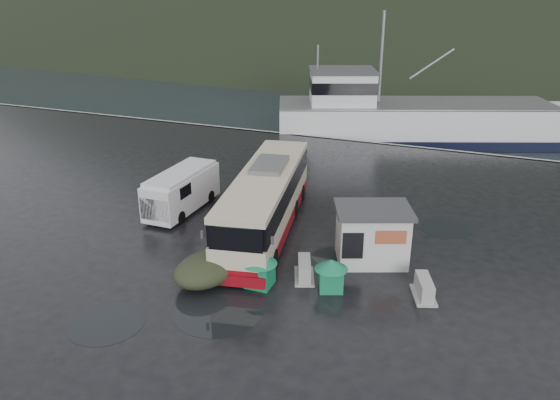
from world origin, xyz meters
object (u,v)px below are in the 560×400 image
at_px(ticket_kiosk, 370,260).
at_px(fishing_trawler, 413,126).
at_px(coach_bus, 266,231).
at_px(waste_bin_left, 260,285).
at_px(white_van, 183,210).
at_px(dome_tent, 208,282).
at_px(jersey_barrier_a, 304,278).
at_px(jersey_barrier_b, 423,297).
at_px(waste_bin_right, 330,289).

height_order(ticket_kiosk, fishing_trawler, fishing_trawler).
xyz_separation_m(coach_bus, waste_bin_left, (1.85, -4.97, 0.00)).
bearing_deg(white_van, ticket_kiosk, -10.28).
bearing_deg(dome_tent, ticket_kiosk, 36.78).
bearing_deg(jersey_barrier_a, dome_tent, -153.27).
height_order(dome_tent, jersey_barrier_b, dome_tent).
bearing_deg(jersey_barrier_b, white_van, 162.97).
height_order(white_van, dome_tent, white_van).
xyz_separation_m(waste_bin_right, jersey_barrier_b, (3.60, 0.83, 0.00)).
xyz_separation_m(ticket_kiosk, jersey_barrier_a, (-2.24, -2.56, 0.00)).
bearing_deg(jersey_barrier_a, white_van, 152.51).
height_order(coach_bus, white_van, coach_bus).
relative_size(ticket_kiosk, jersey_barrier_a, 2.02).
distance_m(waste_bin_left, jersey_barrier_a, 1.95).
bearing_deg(jersey_barrier_b, fishing_trawler, 99.82).
relative_size(coach_bus, waste_bin_right, 8.63).
xyz_separation_m(white_van, jersey_barrier_b, (13.51, -4.14, 0.00)).
xyz_separation_m(white_van, waste_bin_right, (9.92, -4.96, 0.00)).
distance_m(white_van, waste_bin_left, 9.15).
bearing_deg(coach_bus, waste_bin_left, -80.82).
height_order(dome_tent, ticket_kiosk, ticket_kiosk).
distance_m(ticket_kiosk, jersey_barrier_a, 3.40).
xyz_separation_m(jersey_barrier_a, jersey_barrier_b, (4.90, 0.34, 0.00)).
relative_size(white_van, jersey_barrier_b, 3.38).
relative_size(waste_bin_left, waste_bin_right, 1.08).
bearing_deg(waste_bin_right, waste_bin_left, -164.47).
xyz_separation_m(coach_bus, dome_tent, (-0.28, -5.53, 0.00)).
bearing_deg(jersey_barrier_b, jersey_barrier_a, -175.97).
xyz_separation_m(waste_bin_left, fishing_trawler, (1.57, 29.45, 0.00)).
xyz_separation_m(waste_bin_right, dome_tent, (-4.92, -1.34, 0.00)).
bearing_deg(ticket_kiosk, jersey_barrier_b, -61.81).
bearing_deg(ticket_kiosk, white_van, 147.98).
bearing_deg(waste_bin_right, coach_bus, 137.91).
height_order(jersey_barrier_a, fishing_trawler, fishing_trawler).
distance_m(coach_bus, dome_tent, 5.54).
relative_size(coach_bus, jersey_barrier_a, 7.23).
xyz_separation_m(waste_bin_left, ticket_kiosk, (3.74, 3.82, 0.00)).
bearing_deg(coach_bus, dome_tent, -104.06).
height_order(ticket_kiosk, jersey_barrier_a, ticket_kiosk).
distance_m(waste_bin_left, fishing_trawler, 29.49).
distance_m(waste_bin_left, dome_tent, 2.20).
bearing_deg(dome_tent, jersey_barrier_b, 14.28).
relative_size(coach_bus, dome_tent, 3.76).
bearing_deg(coach_bus, ticket_kiosk, -22.87).
relative_size(waste_bin_right, dome_tent, 0.44).
xyz_separation_m(coach_bus, white_van, (-5.28, 0.77, 0.00)).
height_order(white_van, waste_bin_left, white_van).
relative_size(dome_tent, ticket_kiosk, 0.95).
bearing_deg(fishing_trawler, ticket_kiosk, -106.55).
distance_m(white_van, dome_tent, 8.05).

